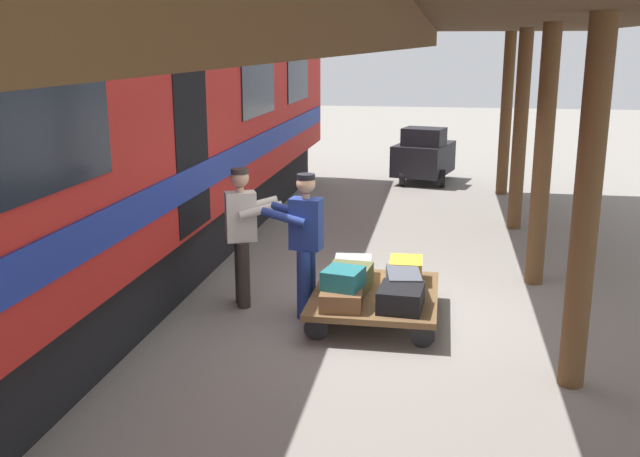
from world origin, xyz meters
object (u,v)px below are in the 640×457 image
Objects in this scene: luggage_cart at (375,296)px; suitcase_olive_duffel at (348,279)px; suitcase_brown_leather at (342,296)px; suitcase_teal_softside at (343,278)px; porter_by_door at (243,232)px; suitcase_black_hardshell at (401,298)px; suitcase_slate_roller at (403,283)px; porter_in_overalls at (304,240)px; train_car at (74,135)px; suitcase_gray_aluminum at (353,268)px; suitcase_yellow_case at (406,270)px; baggage_tug at (424,156)px.

suitcase_olive_duffel is at bearing 0.00° from luggage_cart.
suitcase_olive_duffel is at bearing -90.00° from suitcase_brown_leather.
porter_by_door is (1.33, -0.72, 0.28)m from suitcase_teal_softside.
luggage_cart is 3.13× the size of suitcase_black_hardshell.
porter_in_overalls is (1.16, -0.01, 0.46)m from suitcase_slate_roller.
train_car reaches higher than suitcase_gray_aluminum.
suitcase_teal_softside reaches higher than suitcase_brown_leather.
porter_by_door is at bearing 10.61° from suitcase_gray_aluminum.
suitcase_teal_softside reaches higher than suitcase_slate_roller.
baggage_tug reaches higher than suitcase_yellow_case.
suitcase_brown_leather is at bearing 0.00° from suitcase_black_hardshell.
suitcase_slate_roller is 0.49m from suitcase_yellow_case.
train_car is 3.74m from suitcase_teal_softside.
luggage_cart is at bearing -0.00° from suitcase_slate_roller.
suitcase_teal_softside is (0.63, 0.48, 0.18)m from suitcase_slate_roller.
luggage_cart is at bearing 179.49° from porter_in_overalls.
suitcase_black_hardshell is at bearing 179.47° from suitcase_teal_softside.
suitcase_olive_duffel is 0.81m from suitcase_black_hardshell.
suitcase_slate_roller is 2.03m from porter_by_door.
suitcase_teal_softside reaches higher than suitcase_gray_aluminum.
suitcase_black_hardshell is at bearing 156.86° from porter_in_overalls.
porter_by_door reaches higher than suitcase_yellow_case.
baggage_tug is at bearing -97.11° from porter_in_overalls.
suitcase_brown_leather is 1.52× the size of suitcase_teal_softside.
suitcase_yellow_case is 0.86× the size of suitcase_black_hardshell.
suitcase_brown_leather is 0.98m from suitcase_gray_aluminum.
suitcase_olive_duffel is at bearing 86.17° from baggage_tug.
suitcase_slate_roller is 8.88m from baggage_tug.
luggage_cart is 0.37m from suitcase_olive_duffel.
suitcase_black_hardshell is 1.34m from porter_in_overalls.
suitcase_yellow_case reaches higher than suitcase_black_hardshell.
porter_in_overalls is at bearing -43.04° from suitcase_teal_softside.
suitcase_olive_duffel is 1.47× the size of suitcase_teal_softside.
suitcase_olive_duffel is 0.81m from suitcase_yellow_case.
suitcase_yellow_case is 8.40m from baggage_tug.
luggage_cart is 2.78× the size of suitcase_slate_roller.
suitcase_teal_softside is (-0.01, -0.01, 0.21)m from suitcase_brown_leather.
suitcase_gray_aluminum is at bearing -90.00° from suitcase_olive_duffel.
porter_by_door is (1.32, 0.25, 0.47)m from suitcase_gray_aluminum.
train_car is 10.59× the size of porter_in_overalls.
train_car is 4.39m from suitcase_black_hardshell.
suitcase_olive_duffel is 0.36× the size of porter_by_door.
porter_in_overalls reaches higher than suitcase_black_hardshell.
suitcase_gray_aluminum is 0.31× the size of porter_by_door.
suitcase_slate_roller is at bearing 90.33° from baggage_tug.
luggage_cart is 1.78m from porter_by_door.
suitcase_yellow_case is 0.26× the size of baggage_tug.
porter_in_overalls is at bearing -0.51° from luggage_cart.
porter_by_door is at bearing -8.35° from luggage_cart.
suitcase_black_hardshell is (-0.65, 0.49, -0.02)m from suitcase_olive_duffel.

